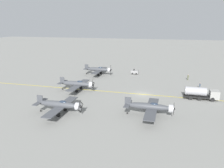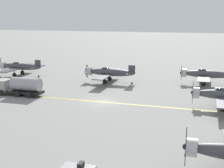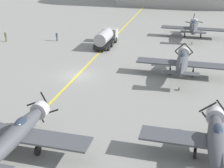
% 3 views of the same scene
% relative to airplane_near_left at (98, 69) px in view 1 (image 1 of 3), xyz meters
% --- Properties ---
extents(ground_plane, '(400.00, 400.00, 0.00)m').
position_rel_airplane_near_left_xyz_m(ground_plane, '(17.92, 18.04, -2.01)').
color(ground_plane, gray).
extents(taxiway_stripe, '(0.30, 160.00, 0.01)m').
position_rel_airplane_near_left_xyz_m(taxiway_stripe, '(17.92, 18.04, -2.01)').
color(taxiway_stripe, yellow).
rests_on(taxiway_stripe, ground).
extents(airplane_near_left, '(12.00, 9.98, 3.80)m').
position_rel_airplane_near_left_xyz_m(airplane_near_left, '(0.00, 0.00, 0.00)').
color(airplane_near_left, '#404348').
rests_on(airplane_near_left, ground).
extents(airplane_mid_right, '(12.00, 9.98, 3.65)m').
position_rel_airplane_near_left_xyz_m(airplane_mid_right, '(31.43, 21.19, 0.00)').
color(airplane_mid_right, '#414449').
rests_on(airplane_mid_right, ground).
extents(airplane_near_center, '(12.00, 9.98, 3.67)m').
position_rel_airplane_near_left_xyz_m(airplane_near_center, '(19.49, 0.37, 0.00)').
color(airplane_near_center, '#45484D').
rests_on(airplane_near_center, ground).
extents(airplane_near_right, '(12.00, 9.98, 3.65)m').
position_rel_airplane_near_left_xyz_m(airplane_near_right, '(34.96, 3.22, 0.00)').
color(airplane_near_right, '#45474C').
rests_on(airplane_near_right, ground).
extents(fuel_tanker, '(2.67, 8.00, 2.98)m').
position_rel_airplane_near_left_xyz_m(fuel_tanker, '(17.94, 32.39, -0.50)').
color(fuel_tanker, black).
rests_on(fuel_tanker, ground).
extents(tow_tractor, '(1.57, 2.60, 1.79)m').
position_rel_airplane_near_left_xyz_m(tow_tractor, '(-4.75, 12.32, -1.22)').
color(tow_tractor, gray).
rests_on(tow_tractor, ground).
extents(ground_crew_walking, '(0.36, 0.36, 1.65)m').
position_rel_airplane_near_left_xyz_m(ground_crew_walking, '(8.36, 33.21, -1.11)').
color(ground_crew_walking, '#334256').
rests_on(ground_crew_walking, ground).
extents(ground_crew_inspecting, '(0.41, 0.41, 1.87)m').
position_rel_airplane_near_left_xyz_m(ground_crew_inspecting, '(-0.50, 30.54, -0.99)').
color(ground_crew_inspecting, '#515638').
rests_on(ground_crew_inspecting, ground).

